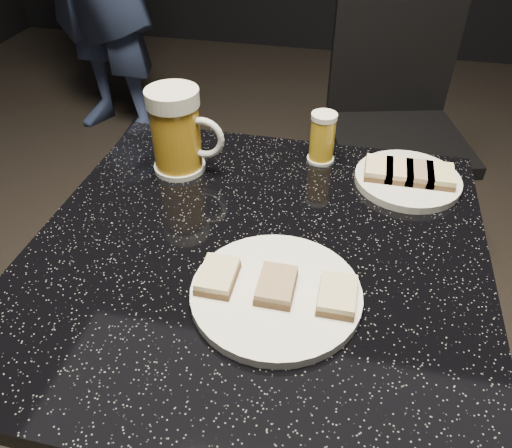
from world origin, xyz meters
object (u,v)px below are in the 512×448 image
object	(u,v)px
plate_large	(276,294)
beer_mug	(177,131)
table	(256,347)
plate_small	(407,180)
beer_tumbler	(322,138)
chair	(395,117)

from	to	relation	value
plate_large	beer_mug	distance (m)	0.38
table	beer_mug	size ratio (longest dim) A/B	4.75
plate_small	table	distance (m)	0.41
plate_small	beer_tumbler	size ratio (longest dim) A/B	1.93
beer_mug	beer_tumbler	xyz separation A→B (m)	(0.25, 0.09, -0.03)
beer_mug	chair	distance (m)	0.98
plate_large	plate_small	bearing A→B (deg)	61.16
plate_large	beer_mug	bearing A→B (deg)	129.78
plate_small	chair	size ratio (longest dim) A/B	0.22
plate_small	chair	xyz separation A→B (m)	(0.02, 0.78, -0.26)
beer_mug	table	bearing A→B (deg)	-45.74
beer_tumbler	beer_mug	bearing A→B (deg)	-160.70
beer_mug	chair	xyz separation A→B (m)	(0.43, 0.82, -0.33)
beer_mug	beer_tumbler	bearing A→B (deg)	19.30
plate_large	chair	size ratio (longest dim) A/B	0.27
plate_large	table	distance (m)	0.27
table	beer_tumbler	distance (m)	0.41
plate_small	beer_mug	size ratio (longest dim) A/B	1.20
plate_small	table	xyz separation A→B (m)	(-0.23, -0.24, -0.25)
plate_small	table	world-z (taller)	plate_small
plate_small	plate_large	bearing A→B (deg)	-118.84
plate_large	chair	xyz separation A→B (m)	(0.20, 1.10, -0.26)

